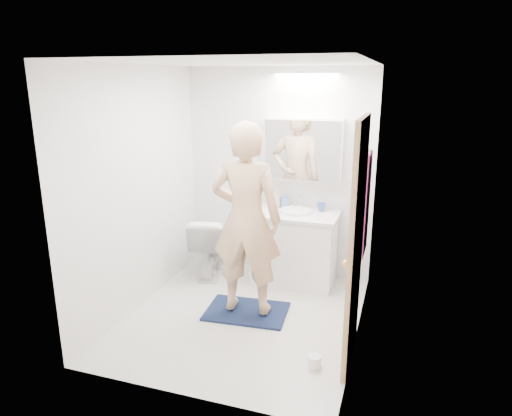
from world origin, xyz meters
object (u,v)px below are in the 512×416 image
at_px(soap_bottle_b, 284,200).
at_px(toilet_paper_roll, 314,361).
at_px(toilet, 211,245).
at_px(soap_bottle_a, 277,199).
at_px(toothbrush_cup, 321,207).
at_px(vanity_cabinet, 295,249).
at_px(medicine_cabinet, 303,150).
at_px(person, 246,220).

relative_size(soap_bottle_b, toilet_paper_roll, 1.63).
xyz_separation_m(toilet, soap_bottle_a, (0.73, 0.26, 0.56)).
relative_size(toilet, toothbrush_cup, 7.28).
xyz_separation_m(vanity_cabinet, toilet_paper_roll, (0.55, -1.57, -0.34)).
xyz_separation_m(medicine_cabinet, soap_bottle_a, (-0.28, -0.06, -0.58)).
bearing_deg(soap_bottle_a, toilet, -160.17).
relative_size(person, toilet_paper_roll, 16.93).
relative_size(toilet, toilet_paper_roll, 6.56).
bearing_deg(toilet_paper_roll, soap_bottle_b, 112.55).
bearing_deg(toothbrush_cup, toilet_paper_roll, -80.47).
xyz_separation_m(vanity_cabinet, person, (-0.27, -0.89, 0.59)).
bearing_deg(medicine_cabinet, vanity_cabinet, -95.73).
relative_size(person, toothbrush_cup, 18.77).
height_order(vanity_cabinet, toilet_paper_roll, vanity_cabinet).
relative_size(medicine_cabinet, toothbrush_cup, 8.87).
distance_m(soap_bottle_a, toilet_paper_roll, 2.09).
relative_size(medicine_cabinet, person, 0.47).
bearing_deg(person, toothbrush_cup, -121.36).
distance_m(medicine_cabinet, toothbrush_cup, 0.68).
bearing_deg(medicine_cabinet, toilet_paper_roll, -73.43).
height_order(soap_bottle_a, toilet_paper_roll, soap_bottle_a).
height_order(vanity_cabinet, medicine_cabinet, medicine_cabinet).
height_order(vanity_cabinet, person, person).
xyz_separation_m(medicine_cabinet, toilet, (-1.01, -0.32, -1.14)).
bearing_deg(toilet, person, 121.88).
height_order(soap_bottle_a, toothbrush_cup, soap_bottle_a).
xyz_separation_m(person, soap_bottle_b, (0.10, 1.07, -0.07)).
relative_size(vanity_cabinet, soap_bottle_a, 4.39).
height_order(vanity_cabinet, toothbrush_cup, toothbrush_cup).
distance_m(soap_bottle_b, toothbrush_cup, 0.44).
height_order(medicine_cabinet, toilet_paper_roll, medicine_cabinet).
distance_m(vanity_cabinet, soap_bottle_a, 0.61).
bearing_deg(toothbrush_cup, person, -116.89).
bearing_deg(vanity_cabinet, toothbrush_cup, 31.63).
distance_m(medicine_cabinet, toilet_paper_roll, 2.35).
xyz_separation_m(toilet, toothbrush_cup, (1.25, 0.27, 0.51)).
distance_m(vanity_cabinet, person, 1.10).
bearing_deg(vanity_cabinet, toilet, -173.39).
xyz_separation_m(vanity_cabinet, medicine_cabinet, (0.02, 0.21, 1.11)).
height_order(toilet, person, person).
bearing_deg(toothbrush_cup, soap_bottle_a, -178.89).
relative_size(vanity_cabinet, person, 0.48).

